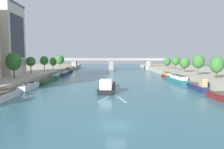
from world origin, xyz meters
The scene contains 24 objects.
ground_plane centered at (0.00, 0.00, 0.00)m, with size 400.00×400.00×0.00m, color #386B7A.
quay_left centered at (-41.51, 55.00, 1.08)m, with size 36.00×170.00×2.16m, color #B2A893.
quay_right centered at (41.51, 55.00, 1.08)m, with size 36.00×170.00×2.16m, color #B2A893.
barge_midriver centered at (-1.43, 27.21, 0.93)m, with size 4.52×17.88×3.26m.
wake_behind_barge centered at (-0.17, 15.44, 0.01)m, with size 5.59×6.04×0.03m.
moored_boat_left_upstream centered at (-21.81, 28.61, 0.69)m, with size 2.22×10.92×2.41m.
moored_boat_left_second centered at (-21.09, 41.55, 0.59)m, with size 2.57×13.93×2.23m.
moored_boat_left_far centered at (-21.26, 54.72, 1.00)m, with size 2.06×10.13×2.40m.
moored_boat_left_near centered at (-21.62, 68.28, 1.02)m, with size 3.26×16.14×2.42m.
moored_boat_left_downstream centered at (-21.67, 81.90, 0.87)m, with size 2.25×10.08×2.90m.
moored_boat_right_lone centered at (21.37, 26.42, 1.02)m, with size 1.75×10.47×3.42m.
moored_boat_right_end centered at (21.22, 41.77, 1.06)m, with size 3.25×16.46×2.52m.
moored_boat_right_near centered at (21.83, 56.85, 0.97)m, with size 2.02×10.27×2.32m.
tree_left_distant centered at (-29.26, 36.75, 6.97)m, with size 4.49×4.49×7.50m.
tree_left_nearest centered at (-29.91, 51.96, 6.57)m, with size 3.45×3.45×6.17m.
tree_left_second centered at (-29.40, 66.11, 6.66)m, with size 3.68×3.68×6.47m.
tree_left_end_of_row centered at (-28.96, 78.78, 5.83)m, with size 3.44×3.44×5.78m.
tree_left_midway centered at (-28.95, 93.55, 6.56)m, with size 4.69×4.69×6.96m.
tree_right_distant centered at (29.91, 34.16, 6.15)m, with size 3.82×3.82×6.42m.
tree_right_midway centered at (29.17, 44.92, 6.73)m, with size 4.05×4.05×6.84m.
tree_right_end_of_row centered at (29.26, 58.05, 5.93)m, with size 3.99×3.99×6.01m.
tree_right_past_mid centered at (29.78, 71.02, 6.35)m, with size 3.59×3.59×6.21m.
tree_right_second centered at (29.00, 82.87, 5.78)m, with size 3.75×3.75×5.77m.
bridge_far centered at (0.00, 108.27, 4.79)m, with size 71.02×4.40×7.32m.
Camera 1 is at (-0.76, -25.38, 8.57)m, focal length 33.53 mm.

